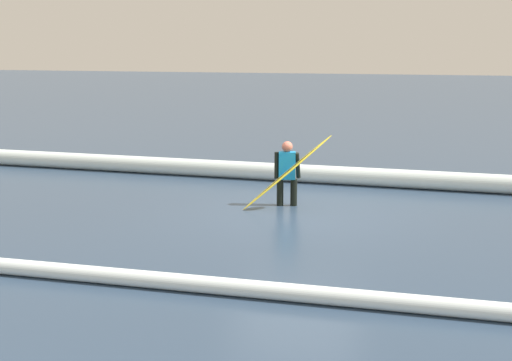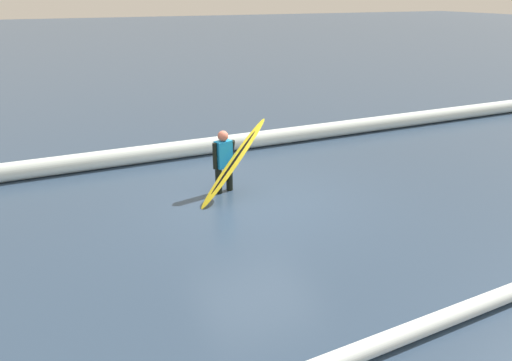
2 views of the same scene
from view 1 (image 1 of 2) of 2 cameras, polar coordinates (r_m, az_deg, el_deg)
name	(u,v)px [view 1 (image 1 of 2)]	position (r m, az deg, el deg)	size (l,w,h in m)	color
ground_plane	(298,215)	(13.45, 3.45, -2.85)	(153.52, 153.52, 0.00)	#2C4058
surfer	(287,170)	(14.09, 2.58, 0.84)	(0.50, 0.32, 1.33)	black
surfboard	(287,173)	(13.74, 2.58, 0.65)	(1.76, 0.92, 1.52)	yellow
wave_crest_foreground	(391,178)	(16.36, 11.10, 0.20)	(0.43, 0.43, 25.02)	silver
wave_crest_midground	(234,287)	(9.10, -1.86, -8.80)	(0.23, 0.23, 23.31)	white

